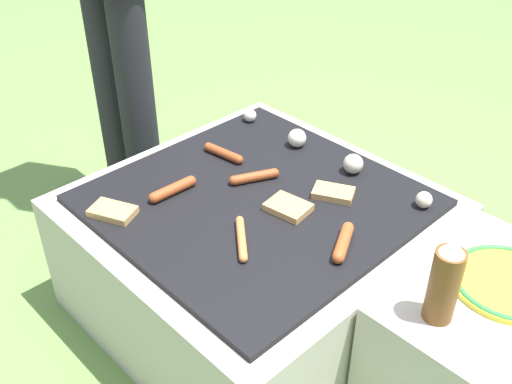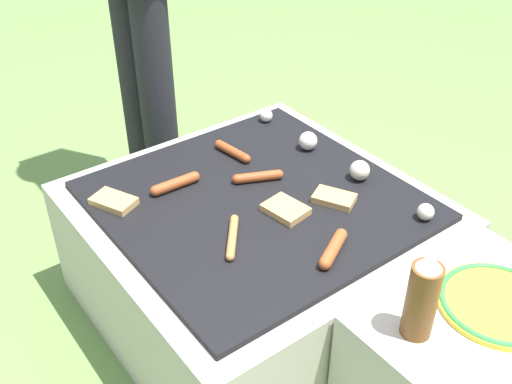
% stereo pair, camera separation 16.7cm
% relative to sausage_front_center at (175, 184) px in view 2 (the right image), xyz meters
% --- Properties ---
extents(ground_plane, '(14.00, 14.00, 0.00)m').
position_rel_sausage_front_center_xyz_m(ground_plane, '(0.18, 0.16, -0.43)').
color(ground_plane, '#608442').
extents(grill, '(0.91, 0.91, 0.42)m').
position_rel_sausage_front_center_xyz_m(grill, '(0.18, 0.16, -0.23)').
color(grill, '#B2AA9E').
rests_on(grill, ground_plane).
extents(side_ledge, '(0.39, 0.53, 0.42)m').
position_rel_sausage_front_center_xyz_m(side_ledge, '(0.84, 0.29, -0.23)').
color(side_ledge, '#B2AA9E').
rests_on(side_ledge, ground_plane).
extents(sausage_back_left, '(0.15, 0.04, 0.03)m').
position_rel_sausage_front_center_xyz_m(sausage_back_left, '(-0.05, 0.24, -0.00)').
color(sausage_back_left, '#93421E').
rests_on(sausage_back_left, grill).
extents(sausage_front_right, '(0.14, 0.12, 0.02)m').
position_rel_sausage_front_center_xyz_m(sausage_front_right, '(0.29, -0.01, -0.00)').
color(sausage_front_right, '#C6753D').
rests_on(sausage_front_right, grill).
extents(sausage_front_center, '(0.04, 0.16, 0.03)m').
position_rel_sausage_front_center_xyz_m(sausage_front_center, '(0.00, 0.00, 0.00)').
color(sausage_front_center, '#93421E').
rests_on(sausage_front_center, grill).
extents(sausage_front_left, '(0.08, 0.14, 0.03)m').
position_rel_sausage_front_center_xyz_m(sausage_front_left, '(0.11, 0.21, -0.00)').
color(sausage_front_left, '#93421E').
rests_on(sausage_front_left, grill).
extents(sausage_back_center, '(0.09, 0.14, 0.03)m').
position_rel_sausage_front_center_xyz_m(sausage_back_center, '(0.48, 0.16, 0.00)').
color(sausage_back_center, '#A34C23').
rests_on(sausage_back_center, grill).
extents(bread_slice_center, '(0.13, 0.12, 0.02)m').
position_rel_sausage_front_center_xyz_m(bread_slice_center, '(0.32, 0.32, -0.01)').
color(bread_slice_center, tan).
rests_on(bread_slice_center, grill).
extents(bread_slice_right, '(0.14, 0.12, 0.02)m').
position_rel_sausage_front_center_xyz_m(bread_slice_right, '(-0.03, -0.18, -0.01)').
color(bread_slice_right, tan).
rests_on(bread_slice_right, grill).
extents(bread_slice_left, '(0.13, 0.10, 0.02)m').
position_rel_sausage_front_center_xyz_m(bread_slice_left, '(0.28, 0.18, -0.01)').
color(bread_slice_left, tan).
rests_on(bread_slice_left, grill).
extents(mushroom_row, '(0.74, 0.07, 0.06)m').
position_rel_sausage_front_center_xyz_m(mushroom_row, '(0.18, 0.46, 0.01)').
color(mushroom_row, silver).
rests_on(mushroom_row, grill).
extents(plate_colorful, '(0.27, 0.27, 0.02)m').
position_rel_sausage_front_center_xyz_m(plate_colorful, '(0.84, 0.34, -0.01)').
color(plate_colorful, yellow).
rests_on(plate_colorful, side_ledge).
extents(condiment_bottle, '(0.07, 0.07, 0.21)m').
position_rel_sausage_front_center_xyz_m(condiment_bottle, '(0.78, 0.13, 0.09)').
color(condiment_bottle, brown).
rests_on(condiment_bottle, side_ledge).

